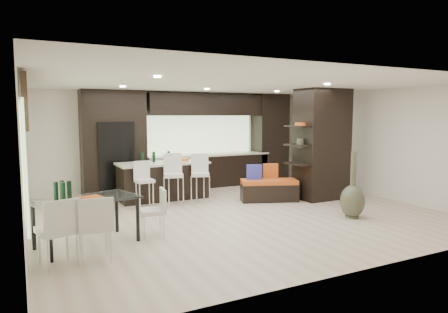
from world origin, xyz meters
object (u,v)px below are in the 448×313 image
stool_right (200,183)px  bench (269,190)px  kitchen_island (163,181)px  chair_end (152,215)px  chair_near (95,231)px  stool_left (145,189)px  stool_mid (174,184)px  chair_far (58,235)px  dining_table (87,222)px  floor_vase (353,185)px

stool_right → bench: (1.54, -0.62, -0.20)m
kitchen_island → bench: size_ratio=1.62×
chair_end → chair_near: bearing=132.9°
stool_left → stool_mid: 0.67m
stool_left → bench: 2.96m
chair_far → kitchen_island: bearing=39.1°
dining_table → stool_left: bearing=38.3°
stool_left → chair_end: size_ratio=1.12×
stool_right → chair_far: bearing=-118.9°
bench → kitchen_island: bearing=168.6°
stool_left → floor_vase: (3.52, -2.72, 0.25)m
stool_left → chair_end: stool_left is taller
kitchen_island → stool_mid: 0.78m
stool_mid → dining_table: (-2.18, -2.09, -0.11)m
kitchen_island → chair_near: size_ratio=2.51×
dining_table → chair_far: size_ratio=1.75×
chair_far → chair_end: chair_far is taller
stool_mid → chair_end: 2.37m
stool_left → stool_right: 1.34m
stool_mid → chair_end: stool_mid is taller
bench → chair_far: 5.37m
chair_far → dining_table: bearing=42.7°
dining_table → chair_near: bearing=-106.2°
bench → chair_far: bearing=-134.6°
kitchen_island → chair_end: kitchen_island is taller
dining_table → chair_near: 0.76m
stool_left → dining_table: bearing=-129.8°
chair_near → chair_end: chair_near is taller
stool_mid → stool_right: bearing=16.6°
stool_mid → chair_end: bearing=-102.3°
stool_mid → floor_vase: 3.92m
kitchen_island → stool_left: kitchen_island is taller
bench → stool_mid: bearing=-174.7°
kitchen_island → floor_vase: bearing=-51.3°
floor_vase → chair_near: bearing=-178.3°
floor_vase → stool_right: bearing=128.9°
chair_near → chair_far: size_ratio=0.98×
kitchen_island → floor_vase: (2.85, -3.47, 0.22)m
stool_left → chair_far: chair_far is taller
stool_left → stool_mid: bearing=-6.5°
kitchen_island → stool_right: stool_right is taller
stool_mid → dining_table: bearing=-120.3°
stool_mid → chair_far: stool_mid is taller
stool_right → dining_table: stool_right is taller
stool_mid → bench: bearing=0.5°
bench → floor_vase: size_ratio=1.01×
kitchen_island → bench: kitchen_island is taller
stool_left → floor_vase: bearing=-41.9°
stool_right → dining_table: 3.54m
dining_table → chair_far: bearing=-138.8°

